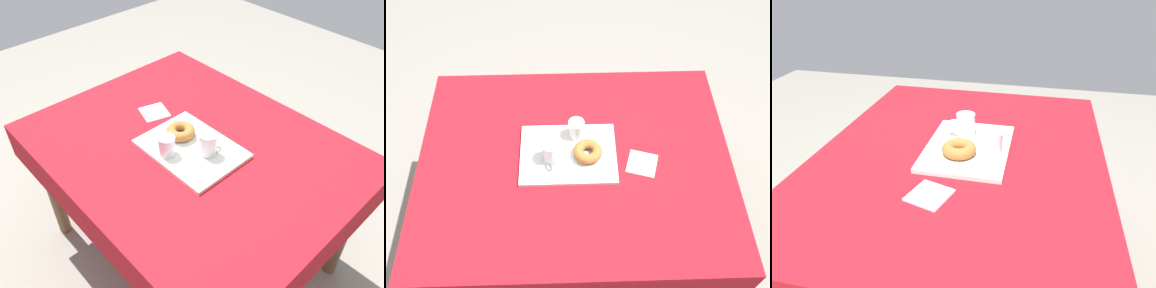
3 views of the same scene
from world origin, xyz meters
The scene contains 8 objects.
ground_plane centered at (0.00, 0.00, 0.00)m, with size 6.00×6.00×0.00m, color gray.
dining_table centered at (0.00, 0.00, 0.66)m, with size 1.35×1.06×0.74m.
serving_tray centered at (0.03, -0.03, 0.75)m, with size 0.41×0.31×0.02m, color silver.
tea_mug_left centered at (0.10, 0.00, 0.81)m, with size 0.07×0.11×0.10m.
water_glass_near centered at (-0.01, -0.12, 0.80)m, with size 0.07×0.07×0.09m.
donut_plate_left centered at (-0.06, -0.01, 0.76)m, with size 0.13×0.13×0.01m, color silver.
sugar_donut_left centered at (-0.06, -0.01, 0.79)m, with size 0.12×0.12×0.04m, color #A3662D.
paper_napkin centered at (-0.29, 0.03, 0.75)m, with size 0.12×0.12×0.01m, color white.
Camera 2 is at (0.02, 1.03, 2.25)m, focal length 39.58 mm.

